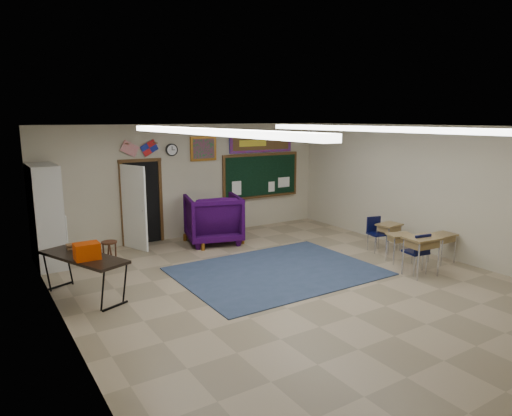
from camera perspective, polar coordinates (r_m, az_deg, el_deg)
floor at (r=8.90m, az=4.60°, el=-9.58°), size 9.00×9.00×0.00m
back_wall at (r=12.32m, az=-8.04°, el=3.37°), size 8.00×0.04×3.00m
left_wall at (r=6.90m, az=-22.79°, el=-3.55°), size 0.04×9.00×3.00m
right_wall at (r=11.34m, az=21.07°, el=2.05°), size 0.04×9.00×3.00m
ceiling at (r=8.33m, az=4.92°, el=10.10°), size 8.00×9.00×0.04m
area_rug at (r=9.62m, az=2.66°, el=-7.90°), size 4.00×3.00×0.02m
fluorescent_strips at (r=8.33m, az=4.92°, el=9.69°), size 3.86×6.00×0.10m
doorway at (r=11.72m, az=-14.35°, el=0.53°), size 1.10×0.89×2.16m
chalkboard at (r=13.35m, az=0.66°, el=3.91°), size 2.55×0.14×1.30m
bulletin_board at (r=13.27m, az=0.66°, el=8.14°), size 2.10×0.05×0.55m
framed_art_print at (r=12.36m, az=-6.59°, el=7.38°), size 0.75×0.05×0.65m
wall_clock at (r=11.99m, az=-10.49°, el=7.16°), size 0.32×0.05×0.32m
wall_flags at (r=11.66m, az=-14.36°, el=7.53°), size 1.16×0.06×0.70m
storage_cabinet at (r=10.75m, az=-24.74°, el=-0.88°), size 0.59×1.25×2.20m
wingback_armchair at (r=11.73m, az=-5.38°, el=-1.34°), size 1.63×1.66×1.24m
student_chair_reading at (r=12.14m, az=-7.09°, el=-1.91°), size 0.52×0.52×0.84m
student_chair_desk_a at (r=9.96m, az=19.30°, el=-5.33°), size 0.49×0.49×0.86m
student_chair_desk_b at (r=11.30m, az=14.92°, el=-3.25°), size 0.49×0.49×0.82m
student_desk_front_left at (r=10.61m, az=17.51°, el=-4.60°), size 0.64×0.55×0.64m
student_desk_front_right at (r=11.38m, az=16.24°, el=-3.38°), size 0.60×0.48×0.68m
student_desk_back_left at (r=9.83m, az=19.94°, el=-5.44°), size 0.72×0.57×0.81m
student_desk_back_right at (r=10.90m, az=22.25°, el=-4.48°), size 0.55×0.42×0.65m
folding_table at (r=8.74m, az=-20.64°, el=-7.78°), size 1.27×1.94×1.05m
wooden_stool at (r=10.27m, az=-17.81°, el=-5.50°), size 0.33×0.33×0.58m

